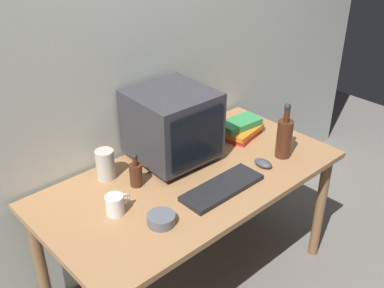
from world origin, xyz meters
TOP-DOWN VIEW (x-y plane):
  - ground_plane at (0.00, 0.00)m, footprint 6.00×6.00m
  - back_wall at (0.00, 0.45)m, footprint 4.00×0.08m
  - desk at (0.00, 0.00)m, footprint 1.51×0.77m
  - crt_monitor at (0.04, 0.19)m, footprint 0.39×0.40m
  - keyboard at (0.03, -0.18)m, footprint 0.42×0.15m
  - computer_mouse at (0.32, -0.18)m, footprint 0.07×0.10m
  - bottle_tall at (0.48, -0.18)m, footprint 0.08×0.08m
  - bottle_short at (-0.24, 0.12)m, footprint 0.06×0.06m
  - book_stack at (0.48, 0.12)m, footprint 0.26×0.21m
  - mug at (-0.44, 0.01)m, footprint 0.12×0.08m
  - cd_spindle at (-0.34, -0.18)m, footprint 0.12×0.12m
  - metal_canister at (-0.31, 0.27)m, footprint 0.09×0.09m

SIDE VIEW (x-z plane):
  - ground_plane at x=0.00m, z-range 0.00..0.00m
  - desk at x=0.00m, z-range 0.27..0.98m
  - keyboard at x=0.03m, z-range 0.71..0.73m
  - computer_mouse at x=0.32m, z-range 0.71..0.75m
  - cd_spindle at x=-0.34m, z-range 0.71..0.76m
  - book_stack at x=0.48m, z-range 0.71..0.80m
  - mug at x=-0.44m, z-range 0.71..0.80m
  - bottle_short at x=-0.24m, z-range 0.69..0.86m
  - metal_canister at x=-0.31m, z-range 0.71..0.86m
  - bottle_tall at x=0.48m, z-range 0.67..0.97m
  - crt_monitor at x=0.04m, z-range 0.72..1.09m
  - back_wall at x=0.00m, z-range 0.00..2.50m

